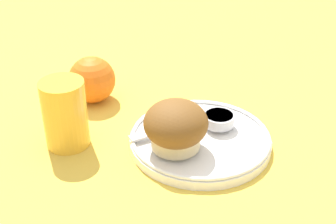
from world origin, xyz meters
TOP-DOWN VIEW (x-y plane):
  - ground_plane at (0.00, 0.00)m, footprint 3.00×3.00m
  - plate at (-0.00, -0.00)m, footprint 0.22×0.22m
  - muffin at (-0.05, 0.02)m, footprint 0.09×0.09m
  - cream_ramekin at (0.04, -0.01)m, footprint 0.05×0.05m
  - berry_pair at (0.01, 0.03)m, footprint 0.03×0.01m
  - butter_knife at (0.00, 0.04)m, footprint 0.14×0.10m
  - orange_fruit at (0.03, 0.23)m, footprint 0.08×0.08m
  - juice_glass at (-0.10, 0.18)m, footprint 0.07×0.07m

SIDE VIEW (x-z plane):
  - ground_plane at x=0.00m, z-range 0.00..0.00m
  - plate at x=0.00m, z-range 0.00..0.02m
  - butter_knife at x=0.00m, z-range 0.02..0.02m
  - berry_pair at x=0.01m, z-range 0.02..0.03m
  - cream_ramekin at x=0.04m, z-range 0.02..0.04m
  - orange_fruit at x=0.03m, z-range 0.00..0.08m
  - juice_glass at x=-0.10m, z-range 0.00..0.11m
  - muffin at x=-0.05m, z-range 0.02..0.09m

